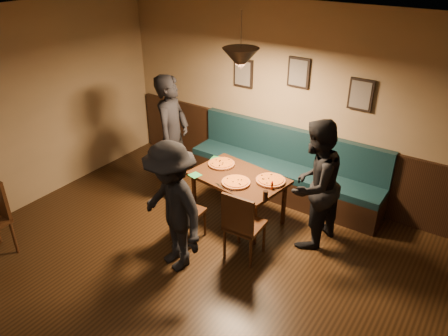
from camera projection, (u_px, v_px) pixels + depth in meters
The scene contains 23 objects.
floor at pixel (134, 333), 4.34m from camera, with size 7.00×7.00×0.00m, color black.
ceiling at pixel (94, 53), 3.02m from camera, with size 7.00×7.00×0.00m, color silver.
wall_back at pixel (297, 103), 6.24m from camera, with size 6.00×6.00×0.00m, color #8C704F.
wainscot at pixel (292, 159), 6.64m from camera, with size 5.88×0.06×1.00m, color black.
booth_bench at pixel (283, 166), 6.44m from camera, with size 3.00×0.60×1.00m, color #0F232D, non-canonical shape.
picture_left at pixel (243, 73), 6.52m from camera, with size 0.32×0.04×0.42m, color black.
picture_center at pixel (299, 73), 6.00m from camera, with size 0.32×0.04×0.42m, color black.
picture_right at pixel (361, 95), 5.63m from camera, with size 0.32×0.04×0.42m, color black.
pendant_lamp at pixel (241, 59), 5.08m from camera, with size 0.44×0.44×0.25m, color black.
dining_table at pixel (238, 197), 5.98m from camera, with size 1.25×0.80×0.67m, color black.
chair_near_left at pixel (187, 211), 5.53m from camera, with size 0.37×0.37×0.84m, color black, non-canonical shape.
chair_near_right at pixel (245, 223), 5.20m from camera, with size 0.42×0.42×0.94m, color black, non-canonical shape.
diner_left at pixel (173, 138), 6.29m from camera, with size 0.68×0.45×1.87m, color black.
diner_right at pixel (314, 185), 5.28m from camera, with size 0.82×0.64×1.69m, color black.
diner_front at pixel (172, 208), 4.90m from camera, with size 1.04×0.60×1.61m, color black.
pizza_a at pixel (221, 164), 6.10m from camera, with size 0.38×0.38×0.04m, color orange.
pizza_b at pixel (236, 182), 5.64m from camera, with size 0.38×0.38×0.04m, color orange.
pizza_c at pixel (271, 180), 5.68m from camera, with size 0.39×0.39×0.04m, color gold.
soda_glass at pixel (265, 196), 5.26m from camera, with size 0.06×0.06×0.13m, color black.
tabasco_bottle at pixel (272, 185), 5.49m from camera, with size 0.03×0.03×0.13m, color maroon.
napkin_a at pixel (216, 158), 6.29m from camera, with size 0.13×0.13×0.01m, color #1A6530.
napkin_b at pixel (195, 175), 5.85m from camera, with size 0.14×0.14×0.01m, color #1F773C.
cutlery_set at pixel (224, 187), 5.57m from camera, with size 0.02×0.17×0.00m, color silver.
Camera 1 is at (2.46, -2.02, 3.51)m, focal length 34.73 mm.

